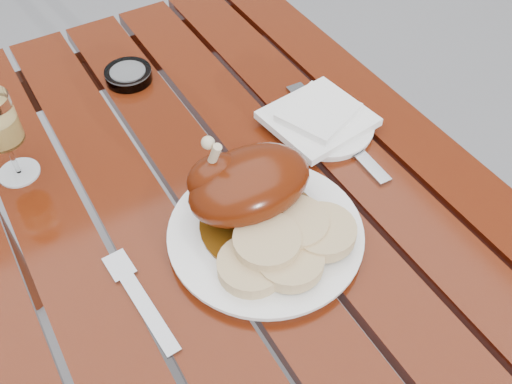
% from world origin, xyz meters
% --- Properties ---
extents(table, '(0.80, 1.20, 0.75)m').
position_xyz_m(table, '(0.00, 0.00, 0.38)').
color(table, '#60220B').
rests_on(table, ground).
extents(dinner_plate, '(0.29, 0.29, 0.02)m').
position_xyz_m(dinner_plate, '(0.02, -0.07, 0.76)').
color(dinner_plate, white).
rests_on(dinner_plate, table).
extents(roast_duck, '(0.18, 0.18, 0.13)m').
position_xyz_m(roast_duck, '(0.02, -0.02, 0.82)').
color(roast_duck, '#502C09').
rests_on(roast_duck, dinner_plate).
extents(bread_dumplings, '(0.20, 0.13, 0.04)m').
position_xyz_m(bread_dumplings, '(0.03, -0.11, 0.79)').
color(bread_dumplings, tan).
rests_on(bread_dumplings, dinner_plate).
extents(wine_glass, '(0.07, 0.07, 0.15)m').
position_xyz_m(wine_glass, '(-0.25, 0.24, 0.83)').
color(wine_glass, '#F2CD6E').
rests_on(wine_glass, table).
extents(side_plate, '(0.17, 0.17, 0.01)m').
position_xyz_m(side_plate, '(0.23, 0.08, 0.76)').
color(side_plate, white).
rests_on(side_plate, table).
extents(napkin, '(0.18, 0.17, 0.01)m').
position_xyz_m(napkin, '(0.22, 0.09, 0.77)').
color(napkin, white).
rests_on(napkin, side_plate).
extents(ashtray, '(0.11, 0.11, 0.02)m').
position_xyz_m(ashtray, '(-0.00, 0.38, 0.76)').
color(ashtray, '#B2B7BC').
rests_on(ashtray, table).
extents(fork, '(0.03, 0.17, 0.01)m').
position_xyz_m(fork, '(-0.17, -0.08, 0.75)').
color(fork, gray).
rests_on(fork, table).
extents(knife, '(0.03, 0.24, 0.01)m').
position_xyz_m(knife, '(0.24, 0.04, 0.75)').
color(knife, gray).
rests_on(knife, table).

